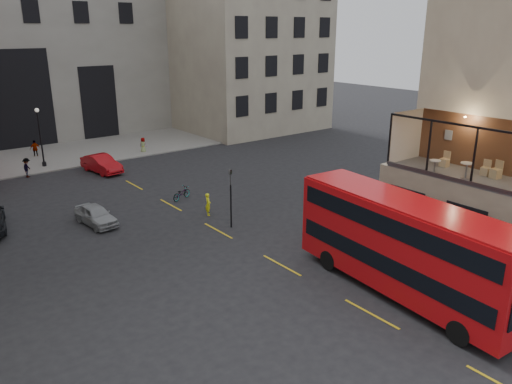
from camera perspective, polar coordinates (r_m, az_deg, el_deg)
ground at (r=24.52m, az=16.05°, el=-11.73°), size 140.00×140.00×0.00m
host_frontage at (r=28.74m, az=24.17°, el=-3.17°), size 3.00×11.00×4.50m
cafe_floor at (r=28.04m, az=24.78°, el=1.22°), size 3.00×10.00×0.10m
gateway at (r=61.30m, az=-26.92°, el=13.96°), size 35.00×10.60×18.00m
building_right at (r=64.20m, az=-2.16°, el=16.85°), size 16.60×18.60×20.00m
pavement_far at (r=52.64m, az=-24.21°, el=3.57°), size 40.00×12.00×0.12m
traffic_light_near at (r=30.73m, az=-2.91°, el=0.16°), size 0.16×0.20×3.80m
street_lamp_b at (r=48.35m, az=-23.35°, el=5.35°), size 0.36×0.36×5.33m
bus_near at (r=23.93m, az=16.59°, el=-5.60°), size 3.57×11.72×4.61m
car_a at (r=33.35m, az=-17.84°, el=-2.51°), size 1.88×3.87×1.27m
car_b at (r=45.28m, az=-17.24°, el=3.10°), size 2.27×4.77×1.51m
bicycle at (r=36.82m, az=-8.52°, el=-0.14°), size 1.88×1.18×0.93m
cyclist at (r=33.41m, az=-5.50°, el=-1.40°), size 0.56×0.66×1.53m
pedestrian_b at (r=45.93m, az=-24.70°, el=2.53°), size 1.08×1.23×1.65m
pedestrian_c at (r=52.80m, az=-23.92°, el=4.53°), size 1.01×0.45×1.69m
pedestrian_d at (r=51.45m, az=-12.78°, el=5.24°), size 0.85×0.89×1.53m
cafe_table_mid at (r=27.70m, az=22.94°, el=2.54°), size 0.66×0.66×0.82m
cafe_table_far at (r=28.10m, az=19.77°, el=2.98°), size 0.57×0.57×0.71m
cafe_chair_b at (r=28.73m, az=24.73°, el=2.23°), size 0.46×0.46×0.83m
cafe_chair_c at (r=28.38m, az=25.71°, el=1.98°), size 0.53×0.53×0.93m
cafe_chair_d at (r=29.70m, az=20.74°, el=3.23°), size 0.43×0.43×0.86m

